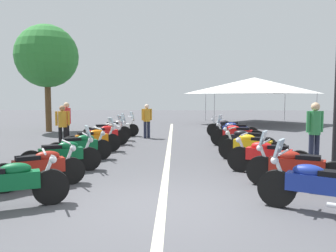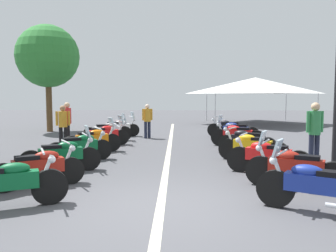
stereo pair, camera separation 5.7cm
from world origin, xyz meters
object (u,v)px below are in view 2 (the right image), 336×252
at_px(motorcycle_left_row_6, 108,131).
at_px(motorcycle_left_row_7, 118,127).
at_px(motorcycle_left_row_3, 80,146).
at_px(motorcycle_right_row_0, 316,186).
at_px(motorcycle_right_row_2, 267,156).
at_px(motorcycle_right_row_7, 228,128).
at_px(motorcycle_left_row_1, 39,167).
at_px(motorcycle_right_row_6, 235,131).
at_px(roadside_tree_1, 48,57).
at_px(motorcycle_left_row_2, 62,155).
at_px(bystander_0, 147,119).
at_px(motorcycle_right_row_1, 294,167).
at_px(bystander_2, 315,129).
at_px(motorcycle_right_row_3, 252,146).
at_px(motorcycle_left_row_0, 5,183).
at_px(event_tent, 255,86).
at_px(bystander_4, 63,123).
at_px(motorcycle_right_row_4, 246,141).
at_px(motorcycle_left_row_4, 93,140).
at_px(motorcycle_left_row_5, 104,134).
at_px(motorcycle_right_row_5, 237,135).
at_px(bystander_1, 67,120).

bearing_deg(motorcycle_left_row_6, motorcycle_left_row_7, 61.91).
bearing_deg(motorcycle_left_row_3, motorcycle_right_row_0, -70.84).
xyz_separation_m(motorcycle_right_row_2, motorcycle_right_row_7, (7.73, -0.12, -0.01)).
relative_size(motorcycle_left_row_1, motorcycle_right_row_6, 0.89).
xyz_separation_m(motorcycle_left_row_6, roadside_tree_1, (4.03, 4.03, 3.60)).
xyz_separation_m(motorcycle_left_row_2, motorcycle_right_row_6, (6.10, -5.44, 0.00)).
xyz_separation_m(motorcycle_right_row_0, motorcycle_right_row_7, (10.64, -0.06, -0.02)).
bearing_deg(motorcycle_left_row_2, motorcycle_left_row_7, 63.86).
distance_m(motorcycle_right_row_2, bystander_0, 8.20).
bearing_deg(motorcycle_right_row_1, bystander_2, -92.70).
relative_size(motorcycle_left_row_1, motorcycle_left_row_2, 0.91).
xyz_separation_m(motorcycle_right_row_3, bystander_0, (5.63, 3.62, 0.46)).
bearing_deg(motorcycle_left_row_3, motorcycle_left_row_0, -120.96).
bearing_deg(event_tent, motorcycle_left_row_0, 155.58).
height_order(motorcycle_right_row_2, bystander_4, bystander_4).
bearing_deg(bystander_0, motorcycle_right_row_4, 9.10).
xyz_separation_m(motorcycle_right_row_3, motorcycle_right_row_7, (6.02, -0.15, -0.00)).
bearing_deg(motorcycle_left_row_4, motorcycle_left_row_5, 57.74).
relative_size(motorcycle_right_row_5, motorcycle_right_row_7, 1.06).
height_order(motorcycle_right_row_1, roadside_tree_1, roadside_tree_1).
bearing_deg(bystander_1, motorcycle_right_row_7, 16.17).
xyz_separation_m(motorcycle_right_row_0, motorcycle_right_row_1, (1.53, -0.15, -0.00)).
height_order(motorcycle_right_row_4, motorcycle_right_row_5, motorcycle_right_row_5).
bearing_deg(motorcycle_left_row_0, bystander_1, 75.38).
bearing_deg(bystander_4, bystander_0, 120.84).
bearing_deg(motorcycle_right_row_4, motorcycle_left_row_5, 12.11).
xyz_separation_m(motorcycle_left_row_3, motorcycle_right_row_4, (1.47, -5.24, -0.00)).
bearing_deg(bystander_4, motorcycle_left_row_6, 130.11).
bearing_deg(motorcycle_right_row_6, motorcycle_right_row_4, 106.51).
height_order(motorcycle_right_row_4, motorcycle_right_row_6, motorcycle_right_row_6).
bearing_deg(motorcycle_right_row_1, motorcycle_right_row_7, -63.43).
relative_size(motorcycle_left_row_5, roadside_tree_1, 0.33).
relative_size(roadside_tree_1, event_tent, 0.84).
bearing_deg(motorcycle_left_row_4, motorcycle_right_row_6, -1.24).
height_order(motorcycle_left_row_4, event_tent, event_tent).
bearing_deg(bystander_1, roadside_tree_1, 113.58).
bearing_deg(motorcycle_left_row_1, motorcycle_right_row_4, 7.87).
bearing_deg(motorcycle_left_row_5, motorcycle_right_row_3, -63.51).
height_order(motorcycle_left_row_0, motorcycle_left_row_5, motorcycle_left_row_5).
distance_m(motorcycle_left_row_3, motorcycle_right_row_2, 5.43).
relative_size(motorcycle_left_row_6, motorcycle_right_row_7, 1.07).
distance_m(motorcycle_right_row_3, roadside_tree_1, 13.08).
distance_m(motorcycle_right_row_1, motorcycle_right_row_3, 3.10).
height_order(motorcycle_right_row_5, bystander_0, bystander_0).
bearing_deg(motorcycle_right_row_2, roadside_tree_1, -22.67).
distance_m(motorcycle_left_row_0, motorcycle_left_row_3, 4.46).
xyz_separation_m(motorcycle_left_row_2, motorcycle_right_row_7, (7.63, -5.35, -0.01)).
distance_m(motorcycle_right_row_6, event_tent, 10.12).
distance_m(motorcycle_left_row_2, roadside_tree_1, 11.49).
relative_size(motorcycle_left_row_5, motorcycle_right_row_0, 1.01).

